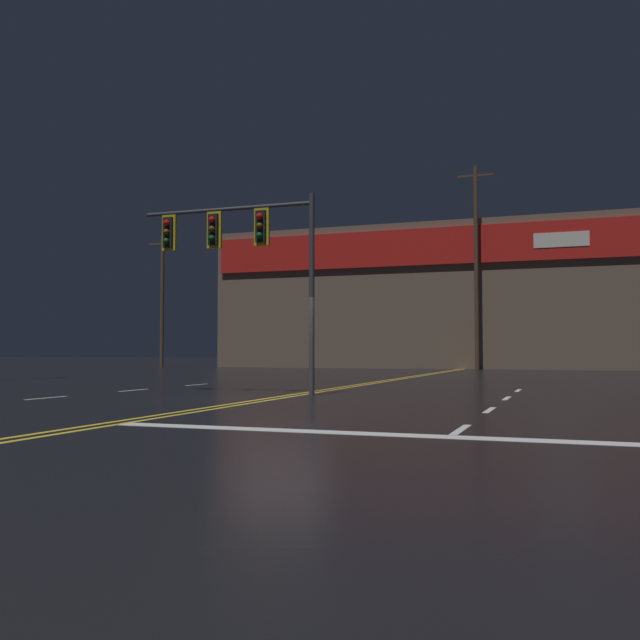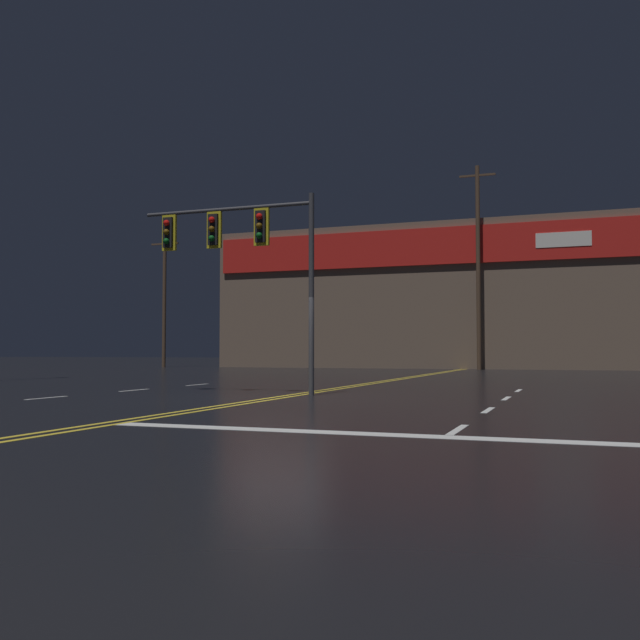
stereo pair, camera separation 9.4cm
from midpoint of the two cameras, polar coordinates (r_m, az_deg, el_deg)
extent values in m
plane|color=black|center=(17.13, -3.71, -6.26)|extent=(200.00, 200.00, 0.00)
cube|color=gold|center=(17.19, -4.17, -6.24)|extent=(0.12, 60.00, 0.01)
cube|color=gold|center=(17.07, -3.24, -6.26)|extent=(0.12, 60.00, 0.01)
cube|color=silver|center=(18.38, -21.16, -5.83)|extent=(0.12, 1.40, 0.01)
cube|color=silver|center=(21.23, -14.76, -5.45)|extent=(0.12, 1.40, 0.01)
cube|color=silver|center=(24.28, -9.92, -5.12)|extent=(0.12, 1.40, 0.01)
cube|color=silver|center=(10.47, 10.95, -8.59)|extent=(0.12, 1.40, 0.01)
cube|color=silver|center=(14.02, 13.22, -7.02)|extent=(0.12, 1.40, 0.01)
cube|color=silver|center=(17.59, 14.57, -6.08)|extent=(0.12, 1.40, 0.01)
cube|color=silver|center=(21.17, 15.45, -5.45)|extent=(0.12, 1.40, 0.01)
cube|color=silver|center=(9.54, 10.07, -9.19)|extent=(9.98, 0.40, 0.01)
cylinder|color=#38383D|center=(18.21, -0.81, 2.12)|extent=(0.14, 0.14, 5.19)
cylinder|color=#38383D|center=(19.53, -7.65, 8.77)|extent=(4.91, 0.10, 0.10)
cube|color=black|center=(18.97, -4.81, 7.43)|extent=(0.28, 0.24, 0.84)
cube|color=gold|center=(18.97, -4.81, 7.43)|extent=(0.42, 0.08, 0.99)
sphere|color=red|center=(18.88, -5.01, 8.26)|extent=(0.17, 0.17, 0.17)
sphere|color=#543707|center=(18.83, -5.01, 7.51)|extent=(0.17, 0.17, 0.17)
sphere|color=#084513|center=(18.79, -5.02, 6.75)|extent=(0.17, 0.17, 0.17)
cube|color=black|center=(19.59, -8.58, 7.14)|extent=(0.28, 0.24, 0.84)
cube|color=gold|center=(19.59, -8.58, 7.14)|extent=(0.42, 0.08, 0.99)
sphere|color=red|center=(19.50, -8.79, 7.94)|extent=(0.17, 0.17, 0.17)
sphere|color=#543707|center=(19.45, -8.80, 7.21)|extent=(0.17, 0.17, 0.17)
sphere|color=#084513|center=(19.41, -8.80, 6.47)|extent=(0.17, 0.17, 0.17)
cube|color=black|center=(20.29, -12.09, 6.83)|extent=(0.28, 0.24, 0.84)
cube|color=gold|center=(20.29, -12.09, 6.83)|extent=(0.42, 0.08, 0.99)
sphere|color=red|center=(20.20, -12.32, 7.60)|extent=(0.17, 0.17, 0.17)
sphere|color=#543707|center=(20.16, -12.33, 6.90)|extent=(0.17, 0.17, 0.17)
sphere|color=#084513|center=(20.12, -12.34, 6.19)|extent=(0.17, 0.17, 0.17)
cube|color=brown|center=(50.82, 12.02, 1.64)|extent=(34.51, 10.00, 9.52)
cube|color=red|center=(46.14, 11.12, 5.92)|extent=(33.82, 0.20, 2.38)
cube|color=white|center=(45.59, 18.68, 6.11)|extent=(3.20, 0.16, 0.90)
cylinder|color=#4C3828|center=(52.54, -12.57, 1.50)|extent=(0.26, 0.26, 9.50)
cube|color=#4C3828|center=(52.99, -12.53, 5.98)|extent=(2.20, 0.12, 0.12)
cylinder|color=#4C3828|center=(44.95, 12.33, 4.15)|extent=(0.26, 0.26, 12.60)
cube|color=#4C3828|center=(45.96, 12.27, 11.23)|extent=(2.20, 0.12, 0.12)
camera|label=1|loc=(0.05, -90.13, 0.01)|focal=40.00mm
camera|label=2|loc=(0.05, 89.87, -0.01)|focal=40.00mm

